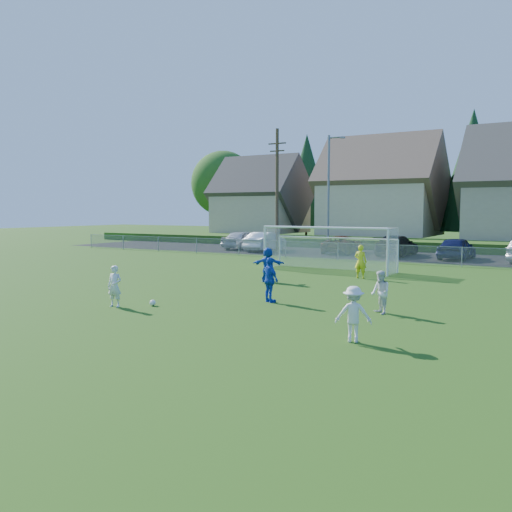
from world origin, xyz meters
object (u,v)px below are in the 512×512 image
object	(u,v)px
player_blue_b	(268,265)
player_white_a	(115,286)
car_b	(265,242)
goalkeeper	(361,262)
car_e	(457,248)
soccer_ball	(153,303)
car_a	(244,240)
player_blue_a	(270,280)
player_white_b	(380,292)
car_d	(396,246)
car_c	(343,245)
player_white_c	(353,314)
soccer_goal	(330,242)

from	to	relation	value
player_blue_b	player_white_a	bearing A→B (deg)	62.14
car_b	goalkeeper	bearing A→B (deg)	132.52
car_e	soccer_ball	bearing A→B (deg)	80.66
car_a	player_blue_a	bearing A→B (deg)	127.47
player_white_b	car_d	size ratio (longest dim) A/B	0.27
player_white_b	car_b	size ratio (longest dim) A/B	0.30
soccer_ball	goalkeeper	xyz separation A→B (m)	(3.57, 11.28, 0.73)
player_white_a	player_blue_b	size ratio (longest dim) A/B	0.89
car_e	goalkeeper	bearing A→B (deg)	84.84
car_c	car_d	world-z (taller)	car_d
player_white_b	car_d	world-z (taller)	car_d
player_white_b	player_blue_b	world-z (taller)	player_blue_b
goalkeeper	car_e	size ratio (longest dim) A/B	0.37
car_c	car_a	bearing A→B (deg)	-4.15
player_white_a	player_white_c	distance (m)	9.07
player_white_c	car_b	bearing A→B (deg)	-76.36
player_white_c	goalkeeper	world-z (taller)	goalkeeper
car_a	car_c	xyz separation A→B (m)	(9.08, 0.26, -0.12)
car_b	soccer_goal	bearing A→B (deg)	131.95
soccer_ball	player_white_a	size ratio (longest dim) A/B	0.15
player_white_c	goalkeeper	distance (m)	13.33
player_blue_b	car_b	size ratio (longest dim) A/B	0.34
player_white_c	car_d	size ratio (longest dim) A/B	0.28
player_blue_b	soccer_goal	world-z (taller)	soccer_goal
player_white_a	car_e	size ratio (longest dim) A/B	0.32
car_d	soccer_goal	size ratio (longest dim) A/B	0.70
goalkeeper	car_c	distance (m)	15.75
player_blue_a	car_c	xyz separation A→B (m)	(-6.37, 22.67, -0.15)
car_b	player_white_a	bearing A→B (deg)	106.06
soccer_ball	player_white_b	size ratio (longest dim) A/B	0.15
player_white_a	car_a	bearing A→B (deg)	100.35
car_a	car_b	size ratio (longest dim) A/B	0.99
goalkeeper	car_b	world-z (taller)	goalkeeper
car_e	car_c	bearing A→B (deg)	-2.67
car_b	soccer_goal	world-z (taller)	soccer_goal
goalkeeper	car_b	xyz separation A→B (m)	(-13.11, 13.02, -0.06)
goalkeeper	car_a	distance (m)	21.11
soccer_goal	player_white_c	bearing A→B (deg)	-64.45
car_a	car_e	size ratio (longest dim) A/B	1.05
player_white_a	goalkeeper	size ratio (longest dim) A/B	0.87
player_blue_b	car_b	xyz separation A→B (m)	(-9.82, 16.57, -0.04)
soccer_ball	car_a	bearing A→B (deg)	115.90
soccer_ball	player_white_b	xyz separation A→B (m)	(7.41, 2.77, 0.60)
player_white_b	player_blue_a	size ratio (longest dim) A/B	0.85
car_a	soccer_goal	bearing A→B (deg)	141.70
player_blue_b	car_a	world-z (taller)	player_blue_b
soccer_goal	car_d	bearing A→B (deg)	88.47
player_white_a	car_e	world-z (taller)	car_e
player_blue_a	car_e	xyz separation A→B (m)	(2.39, 21.73, -0.06)
player_white_c	soccer_goal	distance (m)	16.74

